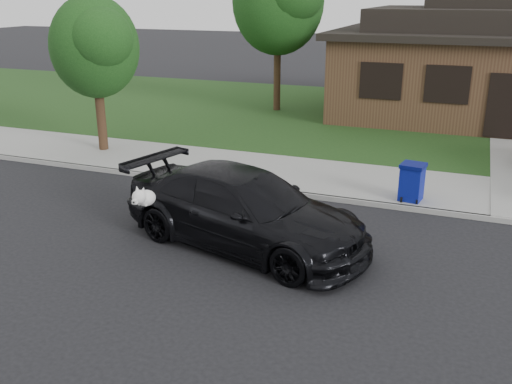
% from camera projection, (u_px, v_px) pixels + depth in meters
% --- Properties ---
extents(ground, '(120.00, 120.00, 0.00)m').
position_uv_depth(ground, '(276.00, 260.00, 10.68)').
color(ground, black).
rests_on(ground, ground).
extents(sidewalk, '(60.00, 3.00, 0.12)m').
position_uv_depth(sidewalk, '(338.00, 180.00, 15.06)').
color(sidewalk, gray).
rests_on(sidewalk, ground).
extents(curb, '(60.00, 0.12, 0.12)m').
position_uv_depth(curb, '(324.00, 198.00, 13.74)').
color(curb, gray).
rests_on(curb, ground).
extents(lawn, '(60.00, 13.00, 0.13)m').
position_uv_depth(lawn, '(386.00, 120.00, 22.10)').
color(lawn, '#193814').
rests_on(lawn, ground).
extents(sedan, '(5.53, 3.35, 1.50)m').
position_uv_depth(sedan, '(244.00, 209.00, 11.09)').
color(sedan, black).
rests_on(sedan, ground).
extents(recycling_bin, '(0.61, 0.61, 0.88)m').
position_uv_depth(recycling_bin, '(412.00, 182.00, 13.28)').
color(recycling_bin, navy).
rests_on(recycling_bin, sidewalk).
extents(house, '(12.60, 8.60, 4.65)m').
position_uv_depth(house, '(504.00, 64.00, 21.82)').
color(house, '#422B1C').
rests_on(house, ground).
extents(tree_2, '(2.73, 2.60, 4.59)m').
position_uv_depth(tree_2, '(96.00, 46.00, 16.60)').
color(tree_2, '#332114').
rests_on(tree_2, ground).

